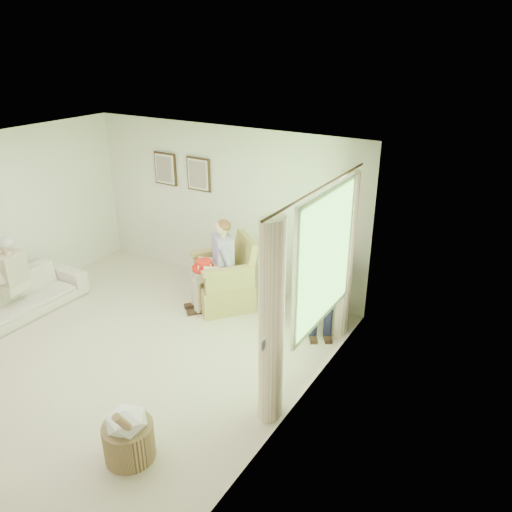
# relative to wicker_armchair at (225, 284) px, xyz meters

# --- Properties ---
(floor) EXTENTS (5.50, 5.50, 0.00)m
(floor) POSITION_rel_wicker_armchair_xyz_m (-0.50, -2.02, -0.35)
(floor) COLOR beige
(floor) RESTS_ON ground
(back_wall) EXTENTS (5.00, 0.04, 2.60)m
(back_wall) POSITION_rel_wicker_armchair_xyz_m (-0.50, 0.73, 0.95)
(back_wall) COLOR silver
(back_wall) RESTS_ON ground
(right_wall) EXTENTS (0.04, 5.50, 2.60)m
(right_wall) POSITION_rel_wicker_armchair_xyz_m (2.00, -2.02, 0.95)
(right_wall) COLOR silver
(right_wall) RESTS_ON ground
(ceiling) EXTENTS (5.00, 5.50, 0.02)m
(ceiling) POSITION_rel_wicker_armchair_xyz_m (-0.50, -2.02, 2.25)
(ceiling) COLOR white
(ceiling) RESTS_ON back_wall
(window) EXTENTS (0.13, 2.50, 1.63)m
(window) POSITION_rel_wicker_armchair_xyz_m (1.97, -0.82, 1.24)
(window) COLOR #2D6B23
(window) RESTS_ON right_wall
(curtain_left) EXTENTS (0.34, 0.34, 2.30)m
(curtain_left) POSITION_rel_wicker_armchair_xyz_m (1.83, -1.80, 0.80)
(curtain_left) COLOR #FEEBC6
(curtain_left) RESTS_ON ground
(curtain_right) EXTENTS (0.34, 0.34, 2.30)m
(curtain_right) POSITION_rel_wicker_armchair_xyz_m (1.83, 0.16, 0.80)
(curtain_right) COLOR #FEEBC6
(curtain_right) RESTS_ON ground
(framed_print_left) EXTENTS (0.45, 0.05, 0.55)m
(framed_print_left) POSITION_rel_wicker_armchair_xyz_m (-1.65, 0.69, 1.43)
(framed_print_left) COLOR #382114
(framed_print_left) RESTS_ON back_wall
(framed_print_right) EXTENTS (0.45, 0.05, 0.55)m
(framed_print_right) POSITION_rel_wicker_armchair_xyz_m (-0.95, 0.69, 1.43)
(framed_print_right) COLOR #382114
(framed_print_right) RESTS_ON back_wall
(wicker_armchair) EXTENTS (0.85, 0.85, 1.09)m
(wicker_armchair) POSITION_rel_wicker_armchair_xyz_m (0.00, 0.00, 0.00)
(wicker_armchair) COLOR tan
(wicker_armchair) RESTS_ON ground
(wood_armchair) EXTENTS (0.59, 0.56, 0.91)m
(wood_armchair) POSITION_rel_wicker_armchair_xyz_m (1.45, 0.31, 0.15)
(wood_armchair) COLOR black
(wood_armchair) RESTS_ON ground
(sofa) EXTENTS (1.93, 0.75, 0.56)m
(sofa) POSITION_rel_wicker_armchair_xyz_m (-2.45, -1.82, -0.06)
(sofa) COLOR silver
(sofa) RESTS_ON ground
(person_wicker) EXTENTS (0.40, 0.63, 1.38)m
(person_wicker) POSITION_rel_wicker_armchair_xyz_m (0.00, -0.14, 0.46)
(person_wicker) COLOR #BEB099
(person_wicker) RESTS_ON ground
(person_dark) EXTENTS (0.40, 0.63, 1.33)m
(person_dark) POSITION_rel_wicker_armchair_xyz_m (1.45, 0.16, 0.43)
(person_dark) COLOR #191B37
(person_dark) RESTS_ON ground
(person_sofa) EXTENTS (0.42, 0.62, 1.24)m
(person_sofa) POSITION_rel_wicker_armchair_xyz_m (-2.45, -1.94, 0.35)
(person_sofa) COLOR beige
(person_sofa) RESTS_ON ground
(red_hat) EXTENTS (0.35, 0.35, 0.14)m
(red_hat) POSITION_rel_wicker_armchair_xyz_m (-0.17, -0.29, 0.38)
(red_hat) COLOR red
(red_hat) RESTS_ON person_wicker
(hatbox) EXTENTS (0.65, 0.65, 0.74)m
(hatbox) POSITION_rel_wicker_armchair_xyz_m (0.95, -3.05, -0.06)
(hatbox) COLOR tan
(hatbox) RESTS_ON ground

